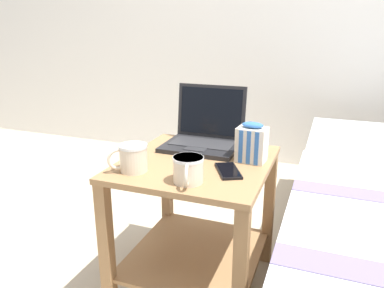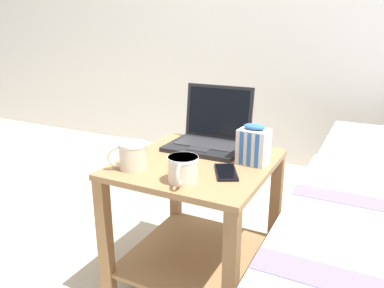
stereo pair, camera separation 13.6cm
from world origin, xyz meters
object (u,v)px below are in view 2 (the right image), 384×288
laptop (210,135)px  mug_front_right (132,155)px  snack_bag (253,145)px  cell_phone (226,172)px  mug_front_left (183,168)px

laptop → mug_front_right: 0.39m
mug_front_right → snack_bag: size_ratio=0.81×
snack_bag → laptop: bearing=152.5°
snack_bag → cell_phone: 0.16m
mug_front_left → mug_front_right: size_ratio=1.12×
mug_front_right → cell_phone: size_ratio=0.75×
cell_phone → snack_bag: bearing=69.6°
mug_front_left → mug_front_right: mug_front_right is taller
snack_bag → mug_front_right: bearing=-146.1°
snack_bag → cell_phone: (-0.05, -0.14, -0.07)m
laptop → snack_bag: 0.26m
cell_phone → mug_front_left: bearing=-126.3°
mug_front_right → cell_phone: (0.32, 0.11, -0.05)m
laptop → snack_bag: (0.23, -0.12, 0.02)m
snack_bag → cell_phone: size_ratio=0.93×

